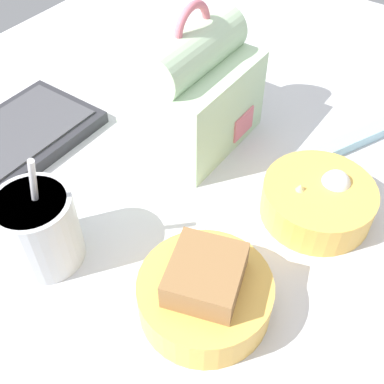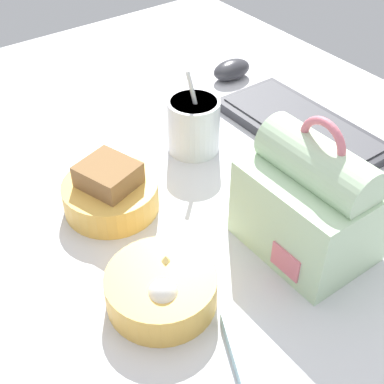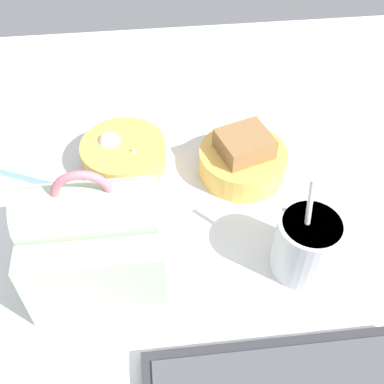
{
  "view_description": "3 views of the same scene",
  "coord_description": "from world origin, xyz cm",
  "px_view_note": "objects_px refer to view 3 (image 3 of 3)",
  "views": [
    {
      "loc": [
        -30.32,
        -22.78,
        47.24
      ],
      "look_at": [
        0.56,
        -0.8,
        7.0
      ],
      "focal_mm": 45.0,
      "sensor_mm": 36.0,
      "label": 1
    },
    {
      "loc": [
        45.88,
        -34.02,
        54.43
      ],
      "look_at": [
        0.56,
        -0.8,
        7.0
      ],
      "focal_mm": 50.0,
      "sensor_mm": 36.0,
      "label": 2
    },
    {
      "loc": [
        5.57,
        44.31,
        57.87
      ],
      "look_at": [
        0.56,
        -0.8,
        7.0
      ],
      "focal_mm": 45.0,
      "sensor_mm": 36.0,
      "label": 3
    }
  ],
  "objects_px": {
    "lunch_bag": "(95,242)",
    "bento_bowl_sandwich": "(243,159)",
    "bento_bowl_snacks": "(124,154)",
    "chopstick_case": "(16,170)",
    "soup_cup": "(306,244)"
  },
  "relations": [
    {
      "from": "bento_bowl_sandwich",
      "to": "bento_bowl_snacks",
      "type": "xyz_separation_m",
      "value": [
        0.19,
        -0.04,
        -0.0
      ]
    },
    {
      "from": "lunch_bag",
      "to": "chopstick_case",
      "type": "distance_m",
      "value": 0.26
    },
    {
      "from": "soup_cup",
      "to": "bento_bowl_snacks",
      "type": "distance_m",
      "value": 0.32
    },
    {
      "from": "lunch_bag",
      "to": "bento_bowl_snacks",
      "type": "height_order",
      "value": "lunch_bag"
    },
    {
      "from": "lunch_bag",
      "to": "bento_bowl_sandwich",
      "type": "relative_size",
      "value": 1.45
    },
    {
      "from": "lunch_bag",
      "to": "bento_bowl_sandwich",
      "type": "xyz_separation_m",
      "value": [
        -0.22,
        -0.17,
        -0.05
      ]
    },
    {
      "from": "lunch_bag",
      "to": "chopstick_case",
      "type": "relative_size",
      "value": 0.92
    },
    {
      "from": "lunch_bag",
      "to": "chopstick_case",
      "type": "xyz_separation_m",
      "value": [
        0.14,
        -0.21,
        -0.07
      ]
    },
    {
      "from": "bento_bowl_snacks",
      "to": "lunch_bag",
      "type": "bearing_deg",
      "value": 80.87
    },
    {
      "from": "soup_cup",
      "to": "bento_bowl_sandwich",
      "type": "height_order",
      "value": "soup_cup"
    },
    {
      "from": "lunch_bag",
      "to": "bento_bowl_sandwich",
      "type": "bearing_deg",
      "value": -142.04
    },
    {
      "from": "bento_bowl_sandwich",
      "to": "chopstick_case",
      "type": "bearing_deg",
      "value": -5.63
    },
    {
      "from": "chopstick_case",
      "to": "bento_bowl_snacks",
      "type": "bearing_deg",
      "value": -179.67
    },
    {
      "from": "bento_bowl_snacks",
      "to": "chopstick_case",
      "type": "distance_m",
      "value": 0.18
    },
    {
      "from": "soup_cup",
      "to": "bento_bowl_sandwich",
      "type": "bearing_deg",
      "value": -75.29
    }
  ]
}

